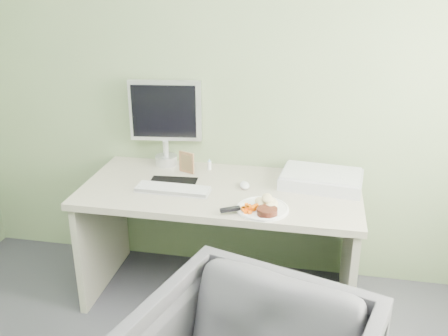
% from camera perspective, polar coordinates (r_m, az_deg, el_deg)
% --- Properties ---
extents(wall_back, '(3.50, 0.00, 3.50)m').
position_cam_1_polar(wall_back, '(3.05, 0.97, 11.32)').
color(wall_back, gray).
rests_on(wall_back, floor).
extents(desk, '(1.60, 0.75, 0.73)m').
position_cam_1_polar(desk, '(2.96, -0.42, -5.51)').
color(desk, '#AEA992').
rests_on(desk, floor).
extents(plate, '(0.28, 0.28, 0.01)m').
position_cam_1_polar(plate, '(2.63, 4.43, -4.68)').
color(plate, white).
rests_on(plate, desk).
extents(steak, '(0.12, 0.12, 0.03)m').
position_cam_1_polar(steak, '(2.55, 4.96, -4.97)').
color(steak, black).
rests_on(steak, plate).
extents(potato_pile, '(0.15, 0.13, 0.07)m').
position_cam_1_polar(potato_pile, '(2.61, 5.04, -3.90)').
color(potato_pile, tan).
rests_on(potato_pile, plate).
extents(carrot_heap, '(0.07, 0.06, 0.05)m').
position_cam_1_polar(carrot_heap, '(2.57, 3.00, -4.48)').
color(carrot_heap, '#FF6105').
rests_on(carrot_heap, plate).
extents(steak_knife, '(0.25, 0.16, 0.02)m').
position_cam_1_polar(steak_knife, '(2.58, 1.63, -4.63)').
color(steak_knife, silver).
rests_on(steak_knife, plate).
extents(mousepad, '(0.29, 0.26, 0.00)m').
position_cam_1_polar(mousepad, '(2.93, -6.02, -1.91)').
color(mousepad, black).
rests_on(mousepad, desk).
extents(keyboard, '(0.42, 0.13, 0.02)m').
position_cam_1_polar(keyboard, '(2.84, -5.88, -2.37)').
color(keyboard, white).
rests_on(keyboard, desk).
extents(computer_mouse, '(0.08, 0.11, 0.03)m').
position_cam_1_polar(computer_mouse, '(2.87, 2.37, -1.99)').
color(computer_mouse, white).
rests_on(computer_mouse, desk).
extents(photo_frame, '(0.10, 0.05, 0.13)m').
position_cam_1_polar(photo_frame, '(3.08, -4.30, 0.65)').
color(photo_frame, '#976546').
rests_on(photo_frame, desk).
extents(eyedrop_bottle, '(0.03, 0.03, 0.07)m').
position_cam_1_polar(eyedrop_bottle, '(3.13, -1.68, 0.39)').
color(eyedrop_bottle, white).
rests_on(eyedrop_bottle, desk).
extents(scanner, '(0.49, 0.36, 0.07)m').
position_cam_1_polar(scanner, '(2.95, 11.06, -1.33)').
color(scanner, '#A8ABB0').
rests_on(scanner, desk).
extents(monitor, '(0.45, 0.14, 0.54)m').
position_cam_1_polar(monitor, '(3.16, -6.72, 5.70)').
color(monitor, silver).
rests_on(monitor, desk).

